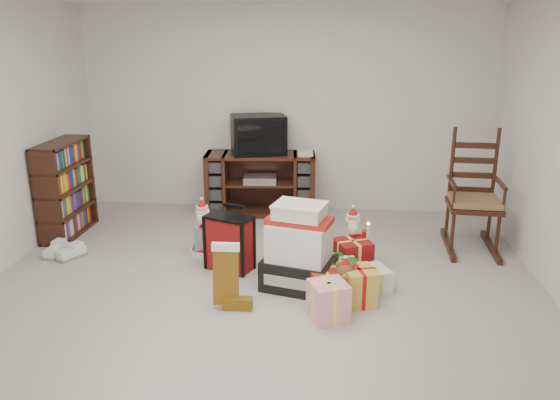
% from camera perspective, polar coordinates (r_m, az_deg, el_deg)
% --- Properties ---
extents(room, '(5.01, 5.01, 2.51)m').
position_cam_1_polar(room, '(4.35, -2.32, 4.79)').
color(room, '#A7A199').
rests_on(room, ground).
extents(tv_stand, '(1.36, 0.58, 0.76)m').
position_cam_1_polar(tv_stand, '(6.75, -2.07, 1.72)').
color(tv_stand, '#411C12').
rests_on(tv_stand, floor).
extents(bookshelf, '(0.29, 0.86, 1.05)m').
position_cam_1_polar(bookshelf, '(6.46, -21.48, 0.95)').
color(bookshelf, '#3A1A0F').
rests_on(bookshelf, floor).
extents(rocking_chair, '(0.56, 0.88, 1.29)m').
position_cam_1_polar(rocking_chair, '(6.01, 19.42, -0.64)').
color(rocking_chair, '#3A1A0F').
rests_on(rocking_chair, floor).
extents(gift_pile, '(0.70, 0.58, 0.76)m').
position_cam_1_polar(gift_pile, '(4.79, 2.02, -5.48)').
color(gift_pile, black).
rests_on(gift_pile, floor).
extents(red_suitcase, '(0.46, 0.35, 0.63)m').
position_cam_1_polar(red_suitcase, '(5.19, -5.30, -4.45)').
color(red_suitcase, maroon).
rests_on(red_suitcase, floor).
extents(stocking, '(0.27, 0.12, 0.56)m').
position_cam_1_polar(stocking, '(4.50, -5.67, -7.86)').
color(stocking, '#0D7714').
rests_on(stocking, floor).
extents(teddy_bear, '(0.24, 0.21, 0.35)m').
position_cam_1_polar(teddy_bear, '(4.67, 6.75, -8.67)').
color(teddy_bear, brown).
rests_on(teddy_bear, floor).
extents(santa_figurine, '(0.29, 0.27, 0.59)m').
position_cam_1_polar(santa_figurine, '(5.35, 7.53, -4.40)').
color(santa_figurine, '#9E1311').
rests_on(santa_figurine, floor).
extents(mrs_claus_figurine, '(0.28, 0.27, 0.58)m').
position_cam_1_polar(mrs_claus_figurine, '(5.64, -8.05, -3.32)').
color(mrs_claus_figurine, '#9E1311').
rests_on(mrs_claus_figurine, floor).
extents(sneaker_pair, '(0.39, 0.32, 0.10)m').
position_cam_1_polar(sneaker_pair, '(5.94, -21.66, -5.08)').
color(sneaker_pair, silver).
rests_on(sneaker_pair, floor).
extents(gift_cluster, '(0.81, 1.13, 0.28)m').
position_cam_1_polar(gift_cluster, '(4.82, 6.86, -8.03)').
color(gift_cluster, '#A21F12').
rests_on(gift_cluster, floor).
extents(crt_television, '(0.73, 0.61, 0.47)m').
position_cam_1_polar(crt_television, '(6.63, -2.29, 6.87)').
color(crt_television, black).
rests_on(crt_television, tv_stand).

